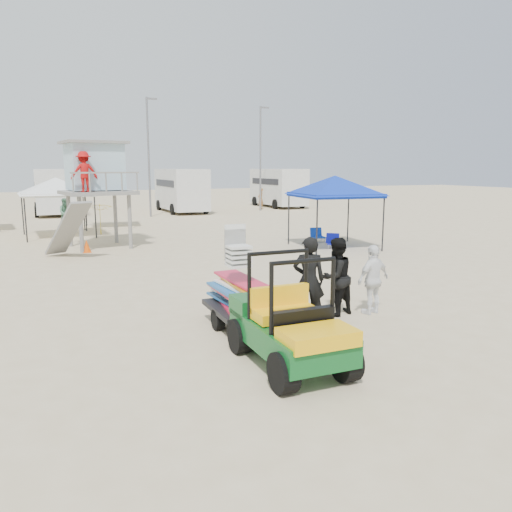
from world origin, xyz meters
name	(u,v)px	position (x,y,z in m)	size (l,w,h in m)	color
ground	(297,355)	(0.00, 0.00, 0.00)	(140.00, 140.00, 0.00)	beige
utility_cart	(289,317)	(-0.38, -0.42, 0.89)	(1.32, 2.51, 1.90)	#0C521E
surf_trailer	(239,291)	(-0.37, 1.92, 0.79)	(1.16, 2.12, 1.93)	black
man_left	(309,280)	(1.14, 1.62, 0.95)	(0.69, 0.45, 1.90)	black
man_mid	(336,277)	(1.99, 1.87, 0.90)	(0.87, 0.68, 1.80)	black
man_right	(373,279)	(2.84, 1.62, 0.81)	(0.95, 0.39, 1.62)	white
lifeguard_tower	(94,171)	(-1.88, 14.40, 3.23)	(3.09, 3.09, 4.33)	gray
canopy_blue	(335,179)	(7.26, 10.29, 2.88)	(3.37, 3.37, 3.43)	black
canopy_white_a	(56,180)	(-3.26, 18.76, 2.74)	(3.39, 3.39, 3.29)	black
canopy_white_c	(106,181)	(-0.52, 21.89, 2.63)	(2.89, 2.89, 3.18)	black
umbrella_b	(101,219)	(-1.27, 18.53, 0.80)	(1.75, 1.78, 1.60)	yellow
cone_far	(87,246)	(-2.45, 13.21, 0.25)	(0.34, 0.34, 0.50)	#F85307
beach_chair_b	(317,235)	(7.51, 12.06, 0.31)	(0.64, 0.69, 0.64)	#0F39A8
beach_chair_c	(333,241)	(7.15, 10.12, 0.31)	(0.74, 0.85, 0.64)	#1018B5
rv_mid_left	(54,190)	(-3.00, 31.49, 1.80)	(2.65, 6.50, 3.25)	silver
rv_mid_right	(181,188)	(6.00, 29.99, 1.80)	(2.64, 7.00, 3.25)	silver
rv_far_right	(278,186)	(15.00, 31.49, 1.80)	(2.64, 6.60, 3.25)	silver
light_pole_left	(149,158)	(3.00, 27.00, 4.00)	(0.14, 0.14, 8.00)	slate
light_pole_right	(260,159)	(12.00, 28.50, 4.00)	(0.14, 0.14, 8.00)	slate
distant_beachgoers	(151,207)	(2.68, 25.28, 0.83)	(16.05, 7.55, 1.72)	#BE8147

